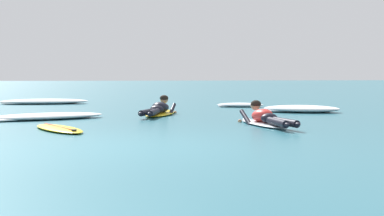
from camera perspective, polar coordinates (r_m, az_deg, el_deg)
The scene contains 8 objects.
ground_plane at distance 18.29m, azimuth -7.39°, elevation 0.16°, with size 120.00×120.00×0.00m, color #2D6B7A.
surfer_near at distance 11.58m, azimuth 7.32°, elevation -1.07°, with size 0.74×2.59×0.54m.
surfer_far at distance 14.26m, azimuth -3.31°, elevation -0.19°, with size 1.20×2.48×0.53m.
drifting_surfboard at distance 10.86m, azimuth -13.11°, elevation -2.00°, with size 1.32×2.02×0.16m.
whitewater_front at distance 20.16m, azimuth -14.50°, elevation 0.63°, with size 3.01×1.22×0.18m.
whitewater_mid_left at distance 15.71m, azimuth 10.87°, elevation -0.09°, with size 2.28×1.72×0.19m.
whitewater_mid_right at distance 13.49m, azimuth -14.28°, elevation -0.81°, with size 2.79×1.78×0.15m.
whitewater_back at distance 17.83m, azimuth 4.83°, elevation 0.30°, with size 1.55×0.93×0.14m.
Camera 1 is at (-0.17, -8.26, 1.06)m, focal length 53.49 mm.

